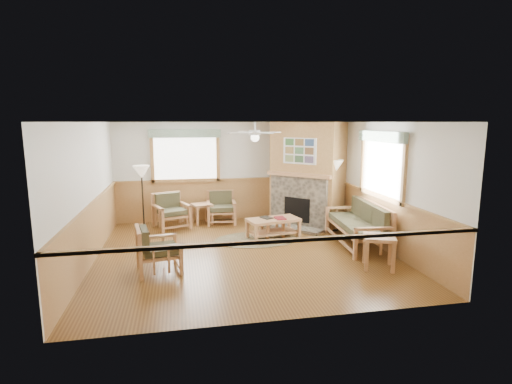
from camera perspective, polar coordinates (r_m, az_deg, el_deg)
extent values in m
cube|color=brown|center=(8.50, -1.77, -8.59)|extent=(6.00, 6.00, 0.01)
cube|color=white|center=(8.06, -1.87, 9.97)|extent=(6.00, 6.00, 0.01)
cube|color=silver|center=(11.11, -4.29, 2.96)|extent=(6.00, 0.02, 2.70)
cube|color=silver|center=(5.29, 3.39, -4.82)|extent=(6.00, 0.02, 2.70)
cube|color=silver|center=(8.25, -22.86, -0.23)|extent=(0.02, 6.00, 2.70)
cube|color=silver|center=(9.13, 17.10, 1.03)|extent=(0.02, 6.00, 2.70)
cylinder|color=brown|center=(9.33, -0.02, -6.80)|extent=(2.32, 2.32, 0.01)
cube|color=maroon|center=(9.32, 3.47, -3.65)|extent=(0.24, 0.32, 0.03)
cube|color=black|center=(9.37, 1.50, -3.60)|extent=(0.30, 0.33, 0.02)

